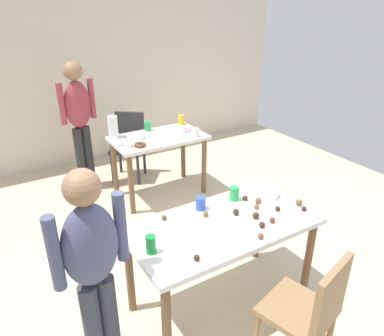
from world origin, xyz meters
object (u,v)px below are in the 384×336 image
person_girl_near (93,265)px  dining_table_near (222,234)px  dining_table_far (159,146)px  mixing_bowl (269,193)px  pitcher_far (113,127)px  soda_can (151,244)px  chair_far_table (129,142)px  chair_near_table (310,309)px  person_adult_far (79,115)px

person_girl_near → dining_table_near: bearing=5.6°
dining_table_far → mixing_bowl: bearing=-86.1°
dining_table_near → pitcher_far: size_ratio=5.34×
person_girl_near → soda_can: (0.38, 0.05, -0.04)m
chair_far_table → dining_table_far: bearing=-79.9°
soda_can → chair_near_table: bearing=-43.9°
dining_table_far → soda_can: soda_can is taller
dining_table_near → mixing_bowl: (0.54, 0.12, 0.13)m
chair_near_table → person_girl_near: bearing=149.8°
chair_near_table → mixing_bowl: chair_near_table is taller
mixing_bowl → soda_can: bearing=-172.0°
chair_far_table → person_adult_far: 0.75m
chair_far_table → person_girl_near: size_ratio=0.60×
dining_table_near → person_adult_far: person_adult_far is taller
dining_table_far → pitcher_far: 0.57m
chair_far_table → person_girl_near: (-1.26, -2.60, 0.36)m
dining_table_near → dining_table_far: bearing=77.3°
dining_table_far → person_girl_near: bearing=-125.2°
person_girl_near → pitcher_far: size_ratio=5.66×
dining_table_near → dining_table_far: same height
chair_near_table → pitcher_far: (-0.17, 2.82, 0.38)m
dining_table_near → pitcher_far: bearing=91.1°
dining_table_far → chair_near_table: (-0.28, -2.58, -0.13)m
chair_far_table → pitcher_far: (-0.34, -0.42, 0.38)m
dining_table_near → pitcher_far: 2.10m
soda_can → person_girl_near: bearing=-171.8°
person_adult_far → pitcher_far: 0.50m
dining_table_far → soda_can: bearing=-117.8°
chair_far_table → soda_can: 2.71m
dining_table_far → mixing_bowl: 1.75m
soda_can → pitcher_far: 2.20m
chair_far_table → soda_can: bearing=-109.1°
chair_near_table → chair_far_table: size_ratio=1.00×
pitcher_far → mixing_bowl: bearing=-73.7°
dining_table_far → soda_can: (-1.00, -1.89, 0.18)m
dining_table_near → person_girl_near: (-0.96, -0.09, 0.20)m
dining_table_far → person_girl_near: person_girl_near is taller
chair_near_table → person_adult_far: person_adult_far is taller
dining_table_far → chair_far_table: chair_far_table is taller
dining_table_near → chair_near_table: bearing=-79.5°
person_adult_far → soda_can: size_ratio=12.88×
chair_far_table → person_adult_far: person_adult_far is taller
chair_near_table → soda_can: bearing=136.1°
dining_table_near → person_adult_far: bearing=96.7°
person_girl_near → soda_can: size_ratio=11.79×
person_girl_near → person_adult_far: person_adult_far is taller
person_adult_far → pitcher_far: person_adult_far is taller
person_girl_near → chair_far_table: bearing=64.2°
mixing_bowl → pitcher_far: (-0.57, 1.97, 0.09)m
dining_table_far → chair_far_table: size_ratio=1.23×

